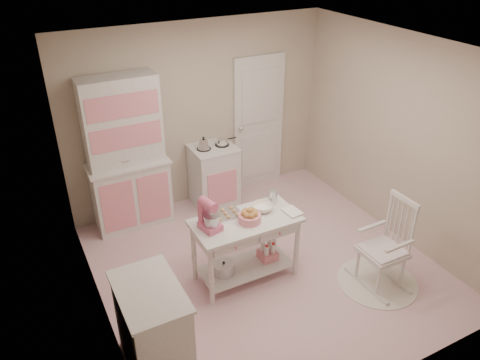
% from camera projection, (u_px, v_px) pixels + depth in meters
% --- Properties ---
extents(room_shell, '(3.84, 3.84, 2.62)m').
position_uv_depth(room_shell, '(269.00, 143.00, 4.90)').
color(room_shell, pink).
rests_on(room_shell, ground).
extents(door, '(0.82, 0.05, 2.04)m').
position_uv_depth(door, '(259.00, 123.00, 7.04)').
color(door, white).
rests_on(door, ground).
extents(hutch, '(1.06, 0.50, 2.08)m').
position_uv_depth(hutch, '(127.00, 155.00, 6.03)').
color(hutch, white).
rests_on(hutch, ground).
extents(stove, '(0.62, 0.57, 0.92)m').
position_uv_depth(stove, '(214.00, 176.00, 6.75)').
color(stove, white).
rests_on(stove, ground).
extents(base_cabinet, '(0.54, 0.84, 0.92)m').
position_uv_depth(base_cabinet, '(153.00, 329.00, 4.22)').
color(base_cabinet, white).
rests_on(base_cabinet, ground).
extents(lace_rug, '(0.92, 0.92, 0.01)m').
position_uv_depth(lace_rug, '(377.00, 282.00, 5.44)').
color(lace_rug, white).
rests_on(lace_rug, ground).
extents(rocking_chair, '(0.50, 0.73, 1.10)m').
position_uv_depth(rocking_chair, '(384.00, 244.00, 5.18)').
color(rocking_chair, white).
rests_on(rocking_chair, ground).
extents(work_table, '(1.20, 0.60, 0.80)m').
position_uv_depth(work_table, '(246.00, 249.00, 5.35)').
color(work_table, white).
rests_on(work_table, ground).
extents(stand_mixer, '(0.26, 0.32, 0.34)m').
position_uv_depth(stand_mixer, '(210.00, 216.00, 4.92)').
color(stand_mixer, '#D3597E').
rests_on(stand_mixer, work_table).
extents(cookie_tray, '(0.34, 0.24, 0.02)m').
position_uv_depth(cookie_tray, '(226.00, 215.00, 5.23)').
color(cookie_tray, silver).
rests_on(cookie_tray, work_table).
extents(bread_basket, '(0.25, 0.25, 0.09)m').
position_uv_depth(bread_basket, '(250.00, 218.00, 5.10)').
color(bread_basket, pink).
rests_on(bread_basket, work_table).
extents(mixing_bowl, '(0.24, 0.24, 0.08)m').
position_uv_depth(mixing_bowl, '(263.00, 207.00, 5.30)').
color(mixing_bowl, white).
rests_on(mixing_bowl, work_table).
extents(metal_pitcher, '(0.10, 0.10, 0.17)m').
position_uv_depth(metal_pitcher, '(273.00, 197.00, 5.41)').
color(metal_pitcher, silver).
rests_on(metal_pitcher, work_table).
extents(recipe_book, '(0.19, 0.24, 0.02)m').
position_uv_depth(recipe_book, '(286.00, 214.00, 5.24)').
color(recipe_book, white).
rests_on(recipe_book, work_table).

